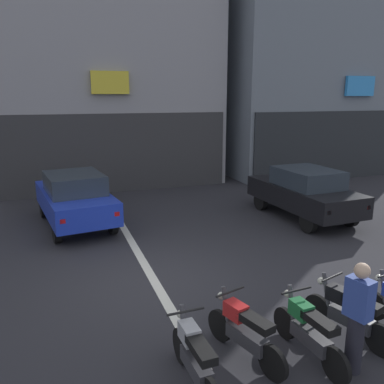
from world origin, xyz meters
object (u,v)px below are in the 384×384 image
at_px(motorcycle_black_row_right_mid, 348,312).
at_px(car_silver_down_street, 116,161).
at_px(person_by_motorcycles, 357,317).
at_px(car_black_parked_kerbside, 304,191).
at_px(motorcycle_red_row_left_mid, 244,331).
at_px(car_blue_crossing_near, 75,197).
at_px(motorcycle_green_row_centre, 308,330).
at_px(motorcycle_silver_row_leftmost, 194,357).

bearing_deg(motorcycle_black_row_right_mid, car_silver_down_street, 95.95).
bearing_deg(person_by_motorcycles, car_black_parked_kerbside, 60.47).
bearing_deg(motorcycle_red_row_left_mid, car_blue_crossing_near, 104.81).
bearing_deg(motorcycle_green_row_centre, motorcycle_red_row_left_mid, 160.94).
bearing_deg(motorcycle_green_row_centre, motorcycle_silver_row_leftmost, -179.72).
height_order(car_silver_down_street, person_by_motorcycles, person_by_motorcycles).
height_order(car_silver_down_street, motorcycle_red_row_left_mid, car_silver_down_street).
bearing_deg(motorcycle_green_row_centre, car_silver_down_street, 92.26).
bearing_deg(person_by_motorcycles, motorcycle_red_row_left_mid, 149.83).
distance_m(car_silver_down_street, motorcycle_green_row_centre, 14.36).
xyz_separation_m(car_black_parked_kerbside, person_by_motorcycles, (-3.70, -6.54, -0.03)).
xyz_separation_m(car_silver_down_street, motorcycle_green_row_centre, (0.57, -14.34, -0.43)).
height_order(car_black_parked_kerbside, motorcycle_green_row_centre, car_black_parked_kerbside).
distance_m(car_blue_crossing_near, car_black_parked_kerbside, 7.21).
relative_size(motorcycle_black_row_right_mid, person_by_motorcycles, 0.97).
bearing_deg(car_blue_crossing_near, motorcycle_silver_row_leftmost, -82.23).
bearing_deg(car_black_parked_kerbside, motorcycle_green_row_centre, -124.32).
xyz_separation_m(motorcycle_black_row_right_mid, person_by_motorcycles, (-0.47, -0.68, 0.40)).
distance_m(car_blue_crossing_near, motorcycle_red_row_left_mid, 7.69).
height_order(motorcycle_red_row_left_mid, motorcycle_green_row_centre, same).
xyz_separation_m(motorcycle_red_row_left_mid, motorcycle_green_row_centre, (0.91, -0.32, 0.00)).
bearing_deg(car_blue_crossing_near, motorcycle_green_row_centre, -69.62).
bearing_deg(car_blue_crossing_near, motorcycle_black_row_right_mid, -63.32).
relative_size(motorcycle_red_row_left_mid, motorcycle_green_row_centre, 0.97).
height_order(car_black_parked_kerbside, car_silver_down_street, same).
bearing_deg(motorcycle_black_row_right_mid, motorcycle_red_row_left_mid, 176.83).
bearing_deg(car_black_parked_kerbside, motorcycle_black_row_right_mid, -118.94).
height_order(car_blue_crossing_near, motorcycle_black_row_right_mid, car_blue_crossing_near).
height_order(car_blue_crossing_near, car_silver_down_street, same).
bearing_deg(car_black_parked_kerbside, motorcycle_silver_row_leftmost, -134.44).
bearing_deg(car_silver_down_street, car_blue_crossing_near, -109.27).
distance_m(car_silver_down_street, person_by_motorcycles, 14.85).
bearing_deg(motorcycle_silver_row_leftmost, motorcycle_green_row_centre, 0.28).
xyz_separation_m(motorcycle_green_row_centre, person_by_motorcycles, (0.44, -0.47, 0.40)).
height_order(car_black_parked_kerbside, person_by_motorcycles, person_by_motorcycles).
height_order(car_black_parked_kerbside, motorcycle_black_row_right_mid, car_black_parked_kerbside).
relative_size(car_blue_crossing_near, motorcycle_green_row_centre, 2.58).
relative_size(car_black_parked_kerbside, car_silver_down_street, 0.98).
bearing_deg(person_by_motorcycles, car_silver_down_street, 93.88).
distance_m(motorcycle_red_row_left_mid, motorcycle_black_row_right_mid, 1.82).
bearing_deg(car_black_parked_kerbside, motorcycle_red_row_left_mid, -131.30).
relative_size(car_blue_crossing_near, car_silver_down_street, 1.01).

